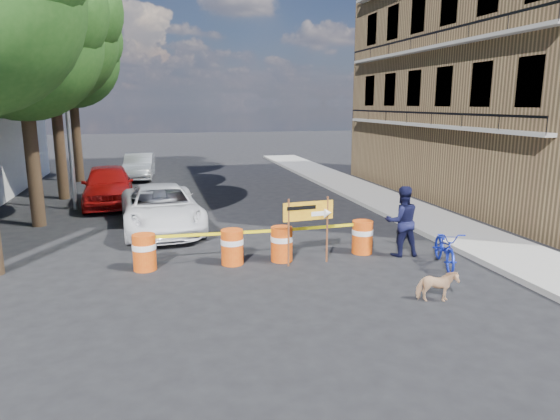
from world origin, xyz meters
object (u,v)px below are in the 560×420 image
detour_sign (314,216)px  pedestrian (402,221)px  barrel_mid_left (232,246)px  barrel_mid_right (282,243)px  bicycle (446,231)px  sedan_silver (139,166)px  barrel_far_left (144,251)px  dog (437,286)px  barrel_far_right (362,236)px  suv_white (161,208)px  sedan_red (108,185)px

detour_sign → pedestrian: (2.49, 0.09, -0.31)m
barrel_mid_left → barrel_mid_right: (1.29, -0.03, 0.00)m
bicycle → sedan_silver: bearing=132.6°
barrel_far_left → detour_sign: 4.30m
pedestrian → detour_sign: bearing=8.4°
barrel_mid_right → dog: (2.43, -3.45, -0.13)m
dog → detour_sign: bearing=43.4°
barrel_far_right → sedan_silver: (-6.24, 15.72, 0.21)m
suv_white → sedan_red: size_ratio=1.09×
suv_white → sedan_silver: bearing=90.6°
barrel_mid_right → suv_white: (-2.97, 4.08, 0.25)m
pedestrian → bicycle: 1.29m
barrel_far_left → pedestrian: bearing=-3.8°
barrel_far_left → suv_white: bearing=83.0°
barrel_far_right → suv_white: 6.59m
barrel_mid_left → barrel_far_right: bearing=1.6°
barrel_far_right → pedestrian: 1.13m
barrel_far_right → dog: (0.12, -3.58, -0.13)m
bicycle → suv_white: bearing=159.2°
barrel_mid_left → barrel_mid_right: bearing=-1.4°
barrel_far_left → sedan_red: sedan_red is taller
dog → barrel_far_right: bearing=16.2°
suv_white → bicycle: bearing=-43.3°
sedan_red → sedan_silver: sedan_red is taller
barrel_mid_right → pedestrian: 3.28m
bicycle → barrel_far_right: bearing=152.2°
barrel_far_right → suv_white: bearing=143.2°
barrel_far_left → pedestrian: pedestrian is taller
sedan_red → barrel_far_right: bearing=-53.7°
barrel_mid_left → dog: bearing=-43.1°
barrel_mid_left → suv_white: size_ratio=0.17×
barrel_mid_left → bicycle: (5.13, -1.50, 0.46)m
barrel_far_left → barrel_far_right: size_ratio=1.00×
detour_sign → suv_white: bearing=124.0°
dog → sedan_silver: bearing=32.5°
barrel_mid_left → dog: 5.09m
sedan_red → sedan_silver: (1.03, 7.11, -0.13)m
barrel_mid_right → pedestrian: pedestrian is taller
barrel_mid_right → sedan_silver: sedan_silver is taller
barrel_mid_right → bicycle: 4.14m
barrel_far_left → barrel_mid_right: 3.45m
barrel_far_right → sedan_silver: 16.91m
barrel_mid_left → dog: (3.72, -3.48, -0.13)m
barrel_far_left → dog: (5.88, -3.56, -0.13)m
barrel_mid_right → dog: bearing=-54.8°
detour_sign → bicycle: bicycle is taller
suv_white → barrel_mid_left: bearing=-71.6°
detour_sign → bicycle: (3.10, -1.05, -0.32)m
barrel_far_right → sedan_silver: bearing=111.7°
pedestrian → bicycle: bearing=124.5°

